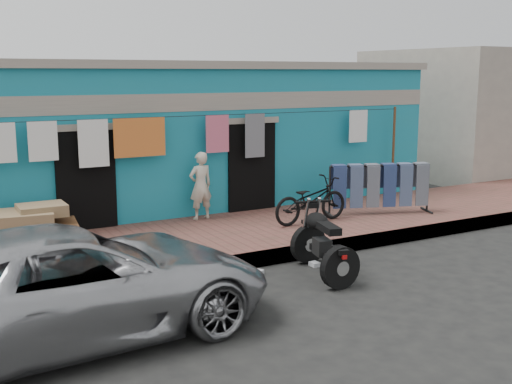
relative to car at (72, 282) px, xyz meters
name	(u,v)px	position (x,y,z in m)	size (l,w,h in m)	color
ground	(324,292)	(3.55, -0.15, -0.70)	(80.00, 80.00, 0.00)	black
sidewalk	(229,238)	(3.55, 2.85, -0.57)	(28.00, 3.00, 0.25)	brown
curb	(269,257)	(3.55, 1.40, -0.57)	(28.00, 0.10, 0.25)	gray
building	(150,136)	(3.55, 6.84, 0.99)	(12.20, 5.20, 3.36)	teal
neighbor_right	(480,112)	(14.55, 6.85, 1.20)	(6.00, 5.00, 3.80)	#9E9384
clothesline	(152,143)	(2.58, 4.10, 1.12)	(10.06, 0.06, 2.10)	brown
car	(72,282)	(0.00, 0.00, 0.00)	(2.25, 4.95, 1.39)	#ACACB0
seated_person	(201,186)	(3.54, 4.05, 0.23)	(0.49, 0.32, 1.35)	beige
bicycle	(311,195)	(5.26, 2.72, 0.09)	(0.59, 1.67, 1.08)	black
motorcycle	(323,241)	(4.00, 0.52, -0.15)	(1.00, 1.80, 1.10)	black
charpoy	(15,230)	(-0.07, 3.45, -0.10)	(2.19, 1.27, 0.70)	brown
jeans_rack	(379,188)	(6.97, 2.71, 0.09)	(2.25, 1.19, 1.07)	black
litter_a	(258,273)	(3.12, 1.03, -0.66)	(0.16, 0.13, 0.07)	silver
litter_b	(350,256)	(4.94, 1.05, -0.66)	(0.14, 0.10, 0.07)	silver
litter_c	(315,264)	(4.16, 0.97, -0.66)	(0.17, 0.14, 0.07)	silver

